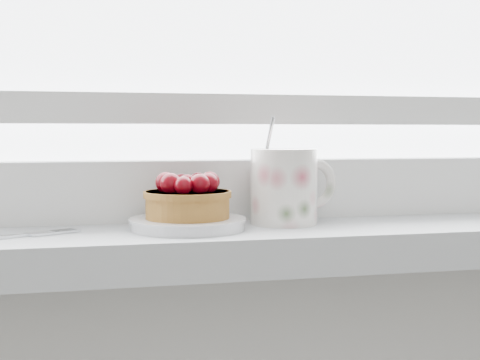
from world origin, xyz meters
name	(u,v)px	position (x,y,z in m)	size (l,w,h in m)	color
saucer	(188,224)	(-0.04, 1.88, 0.95)	(0.12, 0.12, 0.01)	silver
raspberry_tart	(188,198)	(-0.04, 1.88, 0.97)	(0.09, 0.09, 0.05)	brown
floral_mug	(286,185)	(0.08, 1.90, 0.98)	(0.11, 0.09, 0.12)	silver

